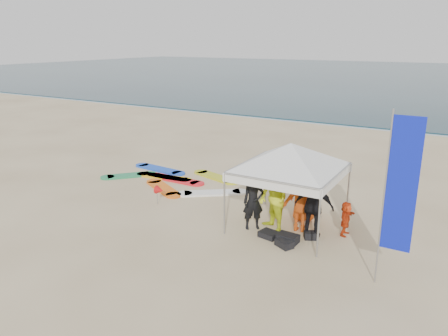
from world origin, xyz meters
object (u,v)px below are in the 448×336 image
person_yellow (273,199)px  person_black_b (314,206)px  person_orange_a (301,201)px  person_seated (346,219)px  person_orange_b (305,193)px  canopy_tent (291,144)px  marker_pennant (160,190)px  person_black_a (253,202)px  surfboard_spread (174,179)px  feather_flag (400,187)px

person_yellow → person_black_b: bearing=39.5°
person_orange_a → person_seated: size_ratio=1.78×
person_orange_b → canopy_tent: size_ratio=0.45×
canopy_tent → person_orange_a: bearing=-4.6°
person_seated → canopy_tent: size_ratio=0.26×
person_orange_b → person_black_b: bearing=109.4°
person_orange_a → marker_pennant: size_ratio=2.71×
person_black_b → person_seated: bearing=-143.0°
person_orange_a → person_seated: (1.18, 0.33, -0.38)m
person_black_a → surfboard_spread: bearing=113.0°
person_orange_a → feather_flag: feather_flag is taller
person_black_b → canopy_tent: (-0.86, 0.33, 1.56)m
person_yellow → feather_flag: size_ratio=0.49×
person_black_b → marker_pennant: (-5.14, -0.13, -0.42)m
person_orange_b → marker_pennant: 4.66m
person_black_a → person_orange_a: 1.34m
marker_pennant → canopy_tent: bearing=6.1°
marker_pennant → person_seated: bearing=7.3°
person_orange_b → marker_pennant: (-4.50, -1.17, -0.35)m
person_yellow → person_orange_a: bearing=65.3°
person_seated → person_yellow: bearing=111.7°
person_seated → surfboard_spread: person_seated is taller
person_yellow → person_orange_a: size_ratio=1.11×
person_black_b → feather_flag: bearing=142.7°
person_yellow → canopy_tent: canopy_tent is taller
person_orange_a → marker_pennant: bearing=0.3°
person_seated → surfboard_spread: (-7.00, 1.54, -0.45)m
person_black_a → person_orange_a: bearing=-14.6°
person_yellow → person_orange_b: size_ratio=1.13×
person_black_a → person_seated: size_ratio=1.68×
person_yellow → person_seated: person_yellow is taller
feather_flag → person_black_b: bearing=146.8°
person_black_b → canopy_tent: size_ratio=0.48×
person_black_a → canopy_tent: bearing=-3.6°
surfboard_spread → person_yellow: bearing=-23.8°
surfboard_spread → person_black_b: bearing=-19.0°
person_yellow → person_orange_b: (0.49, 1.15, -0.11)m
marker_pennant → person_black_b: bearing=1.4°
canopy_tent → feather_flag: 3.62m
canopy_tent → person_black_a: bearing=-144.3°
person_seated → feather_flag: (1.55, -2.11, 1.80)m
person_black_a → feather_flag: size_ratio=0.42×
person_yellow → canopy_tent: bearing=92.1°
feather_flag → marker_pennant: (-7.41, 1.36, -1.80)m
person_black_b → feather_flag: (2.27, -1.48, 1.38)m
person_black_a → feather_flag: feather_flag is taller
person_orange_a → marker_pennant: 4.70m
person_black_a → person_orange_b: size_ratio=0.96×
surfboard_spread → person_orange_b: bearing=-11.2°
feather_flag → person_seated: bearing=126.4°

